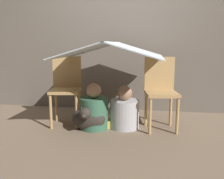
# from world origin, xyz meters

# --- Properties ---
(ground_plane) EXTENTS (8.80, 8.80, 0.00)m
(ground_plane) POSITION_xyz_m (0.00, 0.00, 0.00)
(ground_plane) COLOR #7A6651
(wall_back) EXTENTS (7.00, 0.05, 2.50)m
(wall_back) POSITION_xyz_m (0.00, 1.17, 1.25)
(wall_back) COLOR #6B6056
(wall_back) RESTS_ON ground_plane
(chair_left) EXTENTS (0.44, 0.44, 0.89)m
(chair_left) POSITION_xyz_m (-0.62, 0.31, 0.50)
(chair_left) COLOR tan
(chair_left) RESTS_ON ground_plane
(chair_right) EXTENTS (0.44, 0.44, 0.89)m
(chair_right) POSITION_xyz_m (0.60, 0.31, 0.50)
(chair_right) COLOR tan
(chair_right) RESTS_ON ground_plane
(sheet_canopy) EXTENTS (1.23, 1.25, 0.19)m
(sheet_canopy) POSITION_xyz_m (0.00, 0.25, 0.99)
(sheet_canopy) COLOR silver
(person_front) EXTENTS (0.35, 0.35, 0.58)m
(person_front) POSITION_xyz_m (-0.22, 0.17, 0.23)
(person_front) COLOR #38664C
(person_front) RESTS_ON ground_plane
(person_second) EXTENTS (0.37, 0.37, 0.54)m
(person_second) POSITION_xyz_m (0.16, 0.25, 0.21)
(person_second) COLOR #B2B2B7
(person_second) RESTS_ON ground_plane
(dog) EXTENTS (0.42, 0.36, 0.35)m
(dog) POSITION_xyz_m (-0.27, 0.07, 0.16)
(dog) COLOR #332D28
(dog) RESTS_ON ground_plane
(floor_cushion) EXTENTS (0.44, 0.35, 0.10)m
(floor_cushion) POSITION_xyz_m (-0.06, 0.33, 0.05)
(floor_cushion) COLOR #E5CC66
(floor_cushion) RESTS_ON ground_plane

